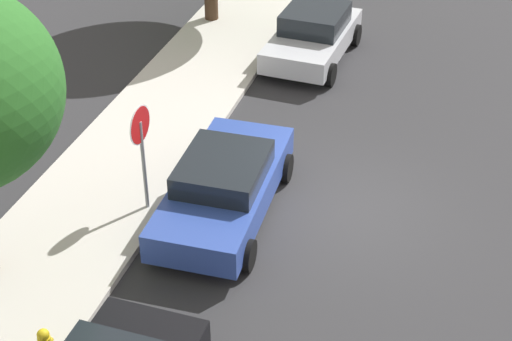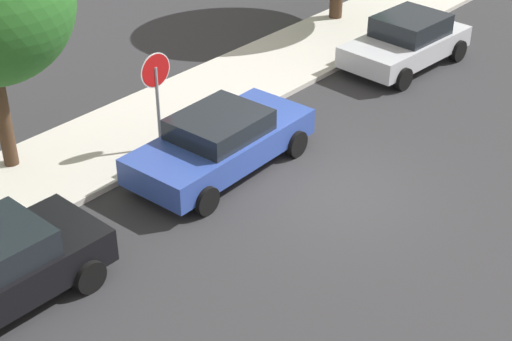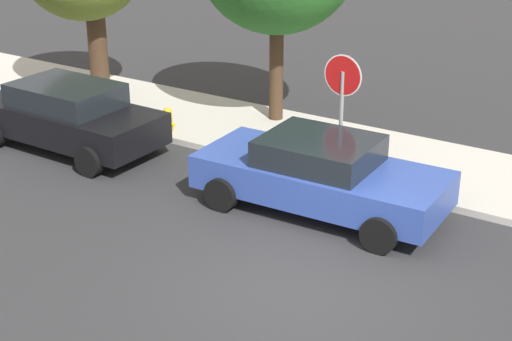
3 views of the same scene
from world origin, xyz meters
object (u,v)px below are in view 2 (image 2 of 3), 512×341
(stop_sign, at_px, (157,85))
(fire_hydrant, at_px, (3,221))
(parked_car_silver, at_px, (407,41))
(parked_car_blue, at_px, (221,141))

(stop_sign, distance_m, fire_hydrant, 4.57)
(stop_sign, distance_m, parked_car_silver, 8.46)
(parked_car_blue, distance_m, parked_car_silver, 7.84)
(fire_hydrant, bearing_deg, parked_car_blue, -17.58)
(parked_car_blue, distance_m, fire_hydrant, 5.00)
(parked_car_silver, distance_m, fire_hydrant, 12.69)
(parked_car_silver, bearing_deg, fire_hydrant, 173.24)
(parked_car_silver, bearing_deg, stop_sign, 169.23)
(stop_sign, bearing_deg, parked_car_silver, -10.77)
(parked_car_blue, relative_size, parked_car_silver, 1.11)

